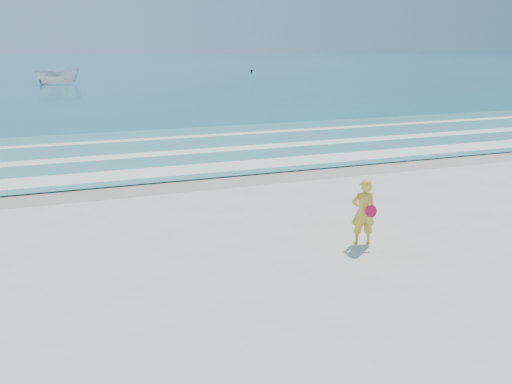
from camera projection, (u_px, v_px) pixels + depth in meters
name	position (u px, v px, depth m)	size (l,w,h in m)	color
ground	(333.00, 318.00, 8.08)	(400.00, 400.00, 0.00)	silver
wet_sand	(204.00, 180.00, 16.23)	(400.00, 2.40, 0.00)	#B2A893
ocean	(97.00, 64.00, 103.13)	(400.00, 190.00, 0.04)	#19727F
shallow	(177.00, 149.00, 20.74)	(400.00, 10.00, 0.01)	#59B7AD
foam_near	(196.00, 169.00, 17.39)	(400.00, 1.40, 0.01)	white
foam_mid	(180.00, 152.00, 20.02)	(400.00, 0.90, 0.01)	white
foam_far	(167.00, 138.00, 23.00)	(400.00, 0.60, 0.01)	white
boat	(58.00, 76.00, 52.08)	(1.64, 4.35, 1.68)	silver
buoy	(252.00, 71.00, 74.06)	(0.39, 0.39, 0.39)	black
woman	(363.00, 212.00, 10.89)	(0.61, 0.47, 1.48)	yellow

